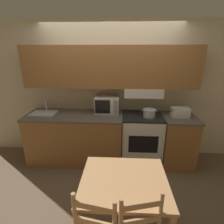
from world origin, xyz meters
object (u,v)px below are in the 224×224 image
object	(u,v)px
dining_table	(124,188)
microwave	(107,104)
stove_range	(141,139)
toaster	(180,112)
cooking_pot	(149,113)
sink_basin	(44,113)

from	to	relation	value
dining_table	microwave	bearing A→B (deg)	100.92
stove_range	dining_table	xyz separation A→B (m)	(-0.34, -1.45, 0.16)
stove_range	dining_table	distance (m)	1.50
toaster	microwave	bearing A→B (deg)	172.99
stove_range	dining_table	world-z (taller)	stove_range
cooking_pot	toaster	bearing A→B (deg)	4.38
sink_basin	dining_table	bearing A→B (deg)	-44.37
sink_basin	dining_table	world-z (taller)	sink_basin
microwave	dining_table	xyz separation A→B (m)	(0.31, -1.59, -0.46)
microwave	dining_table	bearing A→B (deg)	-79.08
microwave	sink_basin	xyz separation A→B (m)	(-1.16, -0.15, -0.14)
dining_table	stove_range	bearing A→B (deg)	76.71
cooking_pot	dining_table	world-z (taller)	cooking_pot
stove_range	cooking_pot	distance (m)	0.56
stove_range	microwave	size ratio (longest dim) A/B	2.15
cooking_pot	dining_table	size ratio (longest dim) A/B	0.33
sink_basin	stove_range	bearing A→B (deg)	0.66
cooking_pot	toaster	distance (m)	0.54
toaster	stove_range	bearing A→B (deg)	177.49
sink_basin	cooking_pot	bearing A→B (deg)	-1.46
cooking_pot	sink_basin	world-z (taller)	sink_basin
dining_table	sink_basin	bearing A→B (deg)	135.63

